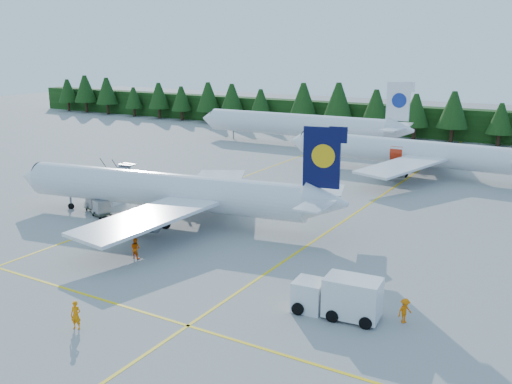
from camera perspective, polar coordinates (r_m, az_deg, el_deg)
The scene contains 14 objects.
ground at distance 46.41m, azimuth -8.23°, elevation -8.38°, with size 320.00×320.00×0.00m, color #9B9C96.
taxi_stripe_a at distance 69.52m, azimuth -6.93°, elevation -0.56°, with size 0.25×120.00×0.01m, color yellow.
taxi_stripe_b at distance 59.85m, azimuth 8.47°, elevation -3.09°, with size 0.25×120.00×0.01m, color yellow.
taxi_stripe_cross at distance 42.35m, azimuth -13.41°, elevation -10.95°, with size 80.00×0.25×0.01m, color yellow.
treeline_hedge at distance 119.13m, azimuth 17.36°, elevation 6.63°, with size 220.00×4.00×6.00m, color black.
airliner_navy at distance 60.49m, azimuth -9.86°, elevation 0.21°, with size 36.62×29.89×10.72m.
airliner_red at distance 84.65m, azimuth 13.80°, elevation 4.00°, with size 35.78×29.45×10.41m.
airliner_far_left at distance 106.42m, azimuth 3.31°, elevation 6.81°, with size 41.30×5.00×12.01m.
airstairs at distance 69.38m, azimuth -14.68°, elevation -0.24°, with size 4.43×6.01×3.91m.
service_truck at distance 39.65m, azimuth 8.09°, elevation -10.24°, with size 6.13×2.70×2.87m.
uld_pair at distance 64.59m, azimuth -15.54°, elevation -1.22°, with size 4.59×3.23×1.52m.
crew_a at distance 39.47m, azimuth -17.58°, elevation -11.66°, with size 0.71×0.46×1.94m, color orange.
crew_b at distance 50.49m, azimuth -11.97°, elevation -5.52°, with size 0.89×0.70×1.84m, color #ED5405.
crew_c at distance 39.76m, azimuth 14.67°, elevation -11.42°, with size 0.71×0.48×1.72m, color orange.
Camera 1 is at (27.27, -33.01, 17.90)m, focal length 40.00 mm.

